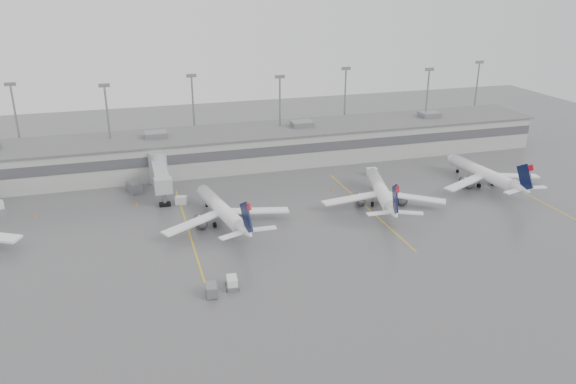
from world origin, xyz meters
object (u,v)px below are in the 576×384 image
object	(u,v)px
jet_mid_left	(223,211)
jet_far_right	(486,174)
baggage_tug	(232,284)
jet_mid_right	(382,192)

from	to	relation	value
jet_mid_left	jet_far_right	bearing A→B (deg)	-6.56
jet_mid_left	baggage_tug	distance (m)	22.87
jet_mid_left	jet_far_right	world-z (taller)	jet_mid_left
jet_far_right	baggage_tug	size ratio (longest dim) A/B	9.49
jet_mid_right	jet_far_right	bearing A→B (deg)	22.64
jet_mid_left	baggage_tug	world-z (taller)	jet_mid_left
jet_mid_left	baggage_tug	size ratio (longest dim) A/B	9.46
jet_mid_right	baggage_tug	distance (m)	41.48
baggage_tug	jet_mid_right	bearing A→B (deg)	38.56
jet_mid_right	baggage_tug	size ratio (longest dim) A/B	9.42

